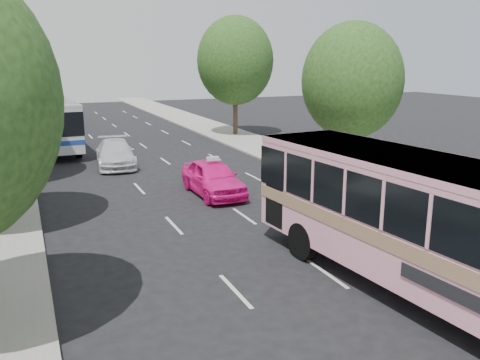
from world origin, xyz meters
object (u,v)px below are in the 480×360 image
pink_taxi (213,178)px  tour_coach_front (51,119)px  pink_bus (422,213)px  white_pickup (116,153)px  tour_coach_rear (26,100)px

pink_taxi → tour_coach_front: tour_coach_front is taller
pink_bus → pink_taxi: bearing=92.0°
pink_bus → white_pickup: size_ratio=2.25×
white_pickup → tour_coach_rear: tour_coach_rear is taller
pink_bus → white_pickup: 20.30m
pink_bus → pink_taxi: 11.76m
pink_taxi → white_pickup: (-3.00, 8.17, -0.05)m
pink_bus → tour_coach_front: (-7.48, 27.14, -0.19)m
pink_bus → white_pickup: pink_bus is taller
tour_coach_front → tour_coach_rear: 14.15m
pink_bus → tour_coach_rear: bearing=96.6°
white_pickup → tour_coach_rear: size_ratio=0.40×
pink_taxi → tour_coach_front: size_ratio=0.40×
tour_coach_rear → pink_taxi: bearing=-74.4°
tour_coach_front → pink_taxi: bearing=-71.8°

